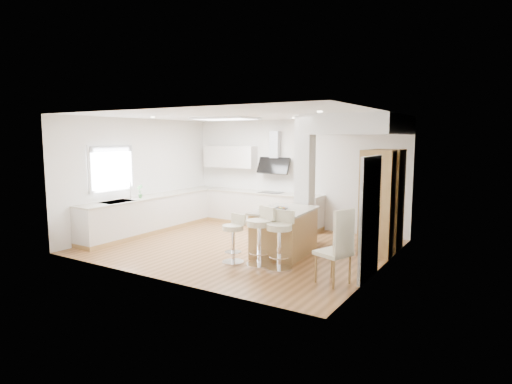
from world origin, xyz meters
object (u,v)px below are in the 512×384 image
Objects in this scene: bar_stool_b at (260,233)px; bar_stool_c at (280,237)px; bar_stool_a at (234,236)px; dining_chair at (339,245)px; peninsula at (284,231)px.

bar_stool_b reaches higher than bar_stool_c.
dining_chair reaches higher than bar_stool_a.
dining_chair is (1.19, -0.25, 0.07)m from bar_stool_c.
bar_stool_b is 0.41m from bar_stool_c.
peninsula is at bearing 111.72° from bar_stool_b.
bar_stool_b is (0.51, 0.11, 0.09)m from bar_stool_a.
bar_stool_a is at bearing -120.89° from peninsula.
bar_stool_b is at bearing 23.32° from bar_stool_a.
bar_stool_b is at bearing -94.97° from peninsula.
dining_chair is at bearing -12.90° from bar_stool_c.
dining_chair reaches higher than bar_stool_b.
peninsula is 1.50× the size of bar_stool_c.
bar_stool_c reaches higher than peninsula.
bar_stool_a is 2.13m from dining_chair.
bar_stool_c reaches higher than bar_stool_a.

